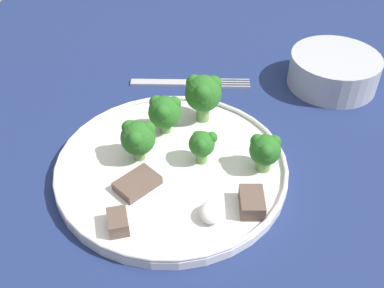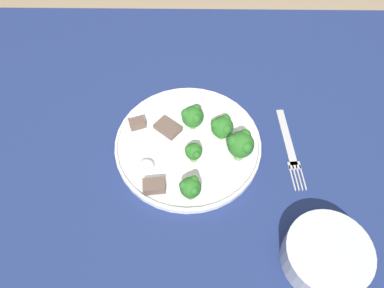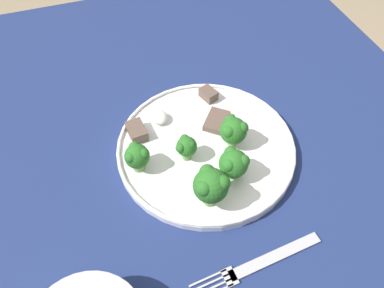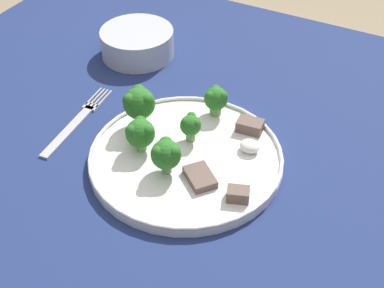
# 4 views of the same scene
# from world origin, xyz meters

# --- Properties ---
(table) EXTENTS (1.10, 0.95, 0.71)m
(table) POSITION_xyz_m (0.00, 0.00, 0.61)
(table) COLOR navy
(table) RESTS_ON ground_plane
(dinner_plate) EXTENTS (0.29, 0.29, 0.02)m
(dinner_plate) POSITION_xyz_m (0.03, -0.04, 0.71)
(dinner_plate) COLOR white
(dinner_plate) RESTS_ON table
(fork) EXTENTS (0.04, 0.19, 0.00)m
(fork) POSITION_xyz_m (-0.17, -0.04, 0.71)
(fork) COLOR #B2B2B7
(fork) RESTS_ON table
(cream_bowl) EXTENTS (0.14, 0.14, 0.05)m
(cream_bowl) POSITION_xyz_m (-0.20, 0.19, 0.73)
(cream_bowl) COLOR #B7BCC6
(cream_bowl) RESTS_ON table
(broccoli_floret_near_rim_left) EXTENTS (0.03, 0.03, 0.04)m
(broccoli_floret_near_rim_left) POSITION_xyz_m (0.02, 0.00, 0.75)
(broccoli_floret_near_rim_left) COLOR #709E56
(broccoli_floret_near_rim_left) RESTS_ON dinner_plate
(broccoli_floret_center_left) EXTENTS (0.04, 0.04, 0.05)m
(broccoli_floret_center_left) POSITION_xyz_m (0.02, -0.08, 0.75)
(broccoli_floret_center_left) COLOR #709E56
(broccoli_floret_center_left) RESTS_ON dinner_plate
(broccoli_floret_back_left) EXTENTS (0.04, 0.04, 0.05)m
(broccoli_floret_back_left) POSITION_xyz_m (-0.04, -0.05, 0.75)
(broccoli_floret_back_left) COLOR #709E56
(broccoli_floret_back_left) RESTS_ON dinner_plate
(broccoli_floret_front_left) EXTENTS (0.04, 0.04, 0.05)m
(broccoli_floret_front_left) POSITION_xyz_m (0.02, 0.08, 0.75)
(broccoli_floret_front_left) COLOR #709E56
(broccoli_floret_front_left) RESTS_ON dinner_plate
(broccoli_floret_center_back) EXTENTS (0.05, 0.05, 0.07)m
(broccoli_floret_center_back) POSITION_xyz_m (-0.07, -0.01, 0.76)
(broccoli_floret_center_back) COLOR #709E56
(broccoli_floret_center_back) RESTS_ON dinner_plate
(meat_slice_front_slice) EXTENTS (0.04, 0.03, 0.02)m
(meat_slice_front_slice) POSITION_xyz_m (0.13, -0.08, 0.73)
(meat_slice_front_slice) COLOR brown
(meat_slice_front_slice) RESTS_ON dinner_plate
(meat_slice_middle_slice) EXTENTS (0.04, 0.03, 0.02)m
(meat_slice_middle_slice) POSITION_xyz_m (0.09, 0.06, 0.73)
(meat_slice_middle_slice) COLOR brown
(meat_slice_middle_slice) RESTS_ON dinner_plate
(meat_slice_rear_slice) EXTENTS (0.06, 0.06, 0.01)m
(meat_slice_rear_slice) POSITION_xyz_m (0.07, -0.07, 0.72)
(meat_slice_rear_slice) COLOR brown
(meat_slice_rear_slice) RESTS_ON dinner_plate
(sauce_dollop) EXTENTS (0.03, 0.03, 0.02)m
(sauce_dollop) POSITION_xyz_m (0.10, 0.02, 0.73)
(sauce_dollop) COLOR white
(sauce_dollop) RESTS_ON dinner_plate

